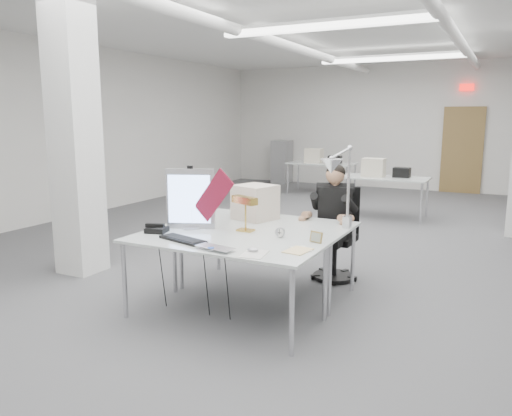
{
  "coord_description": "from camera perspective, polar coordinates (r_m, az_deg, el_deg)",
  "views": [
    {
      "loc": [
        2.25,
        -6.28,
        1.86
      ],
      "look_at": [
        0.08,
        -2.0,
        0.98
      ],
      "focal_mm": 35.0,
      "sensor_mm": 36.0,
      "label": 1
    }
  ],
  "objects": [
    {
      "name": "desk_second",
      "position": [
        5.31,
        1.23,
        -1.73
      ],
      "size": [
        1.8,
        0.9,
        0.02
      ],
      "primitive_type": "cube",
      "color": "silver",
      "rests_on": "room_shell"
    },
    {
      "name": "bg_desk_b",
      "position": [
        12.22,
        7.51,
        5.07
      ],
      "size": [
        1.6,
        0.8,
        0.02
      ],
      "primitive_type": "cube",
      "color": "silver",
      "rests_on": "room_shell"
    },
    {
      "name": "keyboard",
      "position": [
        4.56,
        -8.38,
        -3.57
      ],
      "size": [
        0.51,
        0.28,
        0.02
      ],
      "primitive_type": "cube",
      "rotation": [
        0.0,
        0.0,
        -0.27
      ],
      "color": "black",
      "rests_on": "desk_main"
    },
    {
      "name": "desk_main",
      "position": [
        4.54,
        -3.73,
        -3.86
      ],
      "size": [
        1.8,
        0.9,
        0.02
      ],
      "primitive_type": "cube",
      "color": "silver",
      "rests_on": "room_shell"
    },
    {
      "name": "office_chair",
      "position": [
        5.79,
        9.0,
        -3.28
      ],
      "size": [
        0.62,
        0.62,
        1.0
      ],
      "primitive_type": null,
      "rotation": [
        0.0,
        0.0,
        0.31
      ],
      "color": "black",
      "rests_on": "room_shell"
    },
    {
      "name": "desk_clock",
      "position": [
        4.63,
        2.78,
        -2.76
      ],
      "size": [
        0.1,
        0.06,
        0.1
      ],
      "primitive_type": "cylinder",
      "rotation": [
        1.57,
        0.0,
        0.36
      ],
      "color": "#A8A8AC",
      "rests_on": "desk_main"
    },
    {
      "name": "monitor",
      "position": [
        4.99,
        -7.48,
        1.06
      ],
      "size": [
        0.47,
        0.23,
        0.6
      ],
      "primitive_type": "cube",
      "rotation": [
        0.0,
        0.0,
        0.39
      ],
      "color": "#A9A8AD",
      "rests_on": "desk_main"
    },
    {
      "name": "seated_person",
      "position": [
        5.66,
        8.95,
        0.53
      ],
      "size": [
        0.61,
        0.68,
        0.86
      ],
      "primitive_type": null,
      "rotation": [
        0.0,
        0.0,
        0.31
      ],
      "color": "black",
      "rests_on": "office_chair"
    },
    {
      "name": "pennant",
      "position": [
        4.8,
        -4.85,
        1.45
      ],
      "size": [
        0.49,
        0.09,
        0.54
      ],
      "primitive_type": "cube",
      "rotation": [
        0.0,
        -0.87,
        -0.16
      ],
      "color": "maroon",
      "rests_on": "monitor"
    },
    {
      "name": "room_shell",
      "position": [
        6.78,
        7.99,
        8.92
      ],
      "size": [
        10.04,
        14.04,
        3.24
      ],
      "color": "#4E4E50",
      "rests_on": "ground"
    },
    {
      "name": "picture_frame_right",
      "position": [
        4.47,
        6.89,
        -3.31
      ],
      "size": [
        0.13,
        0.07,
        0.1
      ],
      "primitive_type": "cube",
      "rotation": [
        -0.21,
        0.0,
        -0.3
      ],
      "color": "#AB8A49",
      "rests_on": "desk_main"
    },
    {
      "name": "paper_stack_a",
      "position": [
        4.07,
        -0.18,
        -5.27
      ],
      "size": [
        0.23,
        0.29,
        0.01
      ],
      "primitive_type": "cube",
      "rotation": [
        0.0,
        0.0,
        0.16
      ],
      "color": "silver",
      "rests_on": "desk_main"
    },
    {
      "name": "bankers_lamp",
      "position": [
        4.85,
        -1.2,
        -0.83
      ],
      "size": [
        0.3,
        0.21,
        0.31
      ],
      "primitive_type": null,
      "rotation": [
        0.0,
        0.0,
        -0.41
      ],
      "color": "#D48F42",
      "rests_on": "desk_main"
    },
    {
      "name": "paper_stack_b",
      "position": [
        4.18,
        4.82,
        -4.87
      ],
      "size": [
        0.21,
        0.27,
        0.01
      ],
      "primitive_type": "cube",
      "rotation": [
        0.0,
        0.0,
        -0.12
      ],
      "color": "#F1D090",
      "rests_on": "desk_main"
    },
    {
      "name": "paper_stack_c",
      "position": [
        4.23,
        5.14,
        -4.7
      ],
      "size": [
        0.23,
        0.23,
        0.01
      ],
      "primitive_type": "cube",
      "rotation": [
        0.0,
        0.0,
        -0.8
      ],
      "color": "silver",
      "rests_on": "desk_main"
    },
    {
      "name": "laptop",
      "position": [
        4.18,
        -5.18,
        -4.76
      ],
      "size": [
        0.39,
        0.29,
        0.03
      ],
      "primitive_type": "imported",
      "rotation": [
        0.0,
        0.0,
        -0.19
      ],
      "color": "#B5B5BA",
      "rests_on": "desk_main"
    },
    {
      "name": "desk_phone",
      "position": [
        4.92,
        -11.27,
        -2.46
      ],
      "size": [
        0.23,
        0.21,
        0.05
      ],
      "primitive_type": "cube",
      "rotation": [
        0.0,
        0.0,
        0.24
      ],
      "color": "black",
      "rests_on": "desk_main"
    },
    {
      "name": "picture_frame_left",
      "position": [
        5.15,
        -9.18,
        -1.45
      ],
      "size": [
        0.15,
        0.07,
        0.12
      ],
      "primitive_type": "cube",
      "rotation": [
        -0.21,
        0.0,
        0.21
      ],
      "color": "tan",
      "rests_on": "desk_main"
    },
    {
      "name": "beige_monitor",
      "position": [
        5.42,
        -0.09,
        0.67
      ],
      "size": [
        0.49,
        0.48,
        0.37
      ],
      "primitive_type": "cube",
      "rotation": [
        0.0,
        0.0,
        -0.3
      ],
      "color": "beige",
      "rests_on": "desk_second"
    },
    {
      "name": "bg_desk_a",
      "position": [
        9.57,
        14.41,
        3.37
      ],
      "size": [
        1.6,
        0.8,
        0.02
      ],
      "primitive_type": "cube",
      "color": "silver",
      "rests_on": "room_shell"
    },
    {
      "name": "filing_cabinet",
      "position": [
        14.2,
        2.97,
        5.3
      ],
      "size": [
        0.45,
        0.55,
        1.2
      ],
      "primitive_type": "cube",
      "color": "gray",
      "rests_on": "room_shell"
    },
    {
      "name": "architect_lamp",
      "position": [
        4.8,
        9.67,
        2.31
      ],
      "size": [
        0.48,
        0.72,
        0.88
      ],
      "primitive_type": null,
      "rotation": [
        0.0,
        0.0,
        0.39
      ],
      "color": "silver",
      "rests_on": "desk_second"
    },
    {
      "name": "mouse",
      "position": [
        4.13,
        -0.38,
        -4.79
      ],
      "size": [
        0.11,
        0.09,
        0.04
      ],
      "primitive_type": "ellipsoid",
      "rotation": [
        0.0,
        0.0,
        -0.32
      ],
      "color": "#ABAAAF",
      "rests_on": "desk_main"
    }
  ]
}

